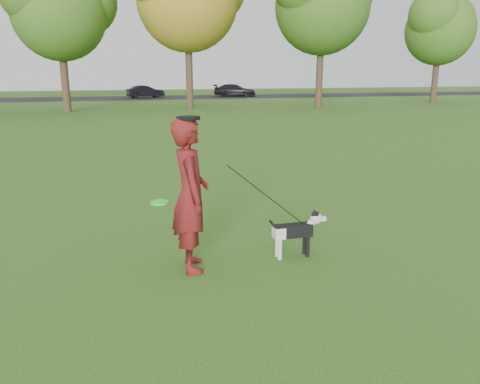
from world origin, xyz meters
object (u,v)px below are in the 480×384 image
object	(u,v)px
car_mid	(145,92)
car_right	(235,90)
dog	(297,229)
man	(190,195)

from	to	relation	value
car_mid	car_right	size ratio (longest dim) A/B	0.84
car_right	dog	bearing A→B (deg)	-174.99
dog	car_right	distance (m)	41.61
car_mid	car_right	xyz separation A→B (m)	(8.82, 0.00, 0.03)
man	dog	distance (m)	1.62
car_mid	car_right	world-z (taller)	car_right
car_mid	man	bearing A→B (deg)	165.73
man	car_right	bearing A→B (deg)	-13.02
dog	man	bearing A→B (deg)	-178.98
dog	car_mid	distance (m)	40.53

